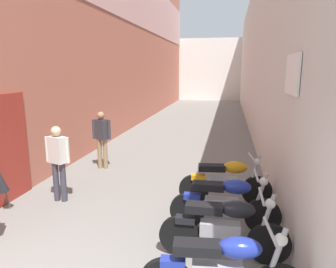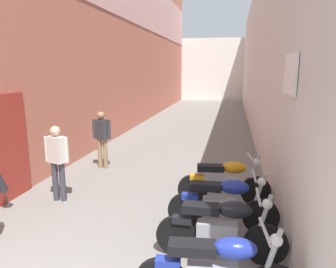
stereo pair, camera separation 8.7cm
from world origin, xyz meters
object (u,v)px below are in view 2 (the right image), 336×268
object	(u,v)px
motorcycle_third	(223,202)
motorcycle_fourth	(225,181)
motorcycle_second	(221,227)
pedestrian_further_down	(102,136)
pedestrian_mid_alley	(57,158)

from	to	relation	value
motorcycle_third	motorcycle_fourth	xyz separation A→B (m)	(-0.00, 1.04, 0.00)
motorcycle_third	motorcycle_fourth	size ratio (longest dim) A/B	1.00
motorcycle_second	pedestrian_further_down	world-z (taller)	pedestrian_further_down
pedestrian_mid_alley	pedestrian_further_down	bearing A→B (deg)	89.74
motorcycle_fourth	pedestrian_further_down	size ratio (longest dim) A/B	1.18
motorcycle_third	pedestrian_mid_alley	bearing A→B (deg)	170.61
motorcycle_second	motorcycle_third	world-z (taller)	same
motorcycle_second	motorcycle_fourth	xyz separation A→B (m)	(-0.00, 1.89, 0.00)
motorcycle_second	pedestrian_mid_alley	size ratio (longest dim) A/B	1.18
motorcycle_fourth	pedestrian_mid_alley	bearing A→B (deg)	-171.75
pedestrian_mid_alley	pedestrian_further_down	size ratio (longest dim) A/B	1.00
motorcycle_third	motorcycle_fourth	world-z (taller)	same
motorcycle_fourth	pedestrian_further_down	bearing A→B (deg)	152.78
motorcycle_fourth	pedestrian_mid_alley	xyz separation A→B (m)	(-3.35, -0.49, 0.42)
motorcycle_second	pedestrian_further_down	distance (m)	4.93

